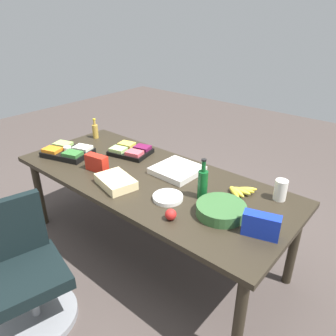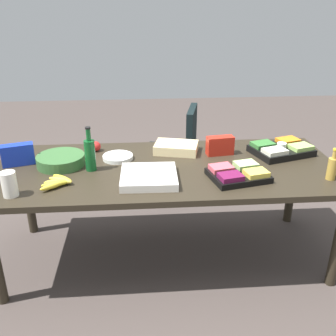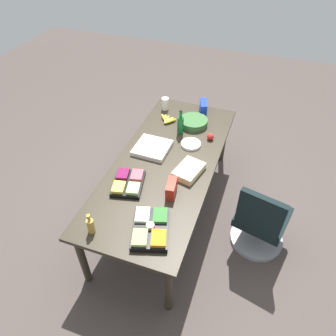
{
  "view_description": "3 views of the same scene",
  "coord_description": "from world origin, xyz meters",
  "px_view_note": "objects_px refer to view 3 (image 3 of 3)",
  "views": [
    {
      "loc": [
        1.63,
        -1.67,
        1.98
      ],
      "look_at": [
        0.13,
        0.09,
        0.84
      ],
      "focal_mm": 34.25,
      "sensor_mm": 36.0,
      "label": 1
    },
    {
      "loc": [
        0.18,
        2.46,
        1.84
      ],
      "look_at": [
        -0.0,
        0.08,
        0.77
      ],
      "focal_mm": 41.17,
      "sensor_mm": 36.0,
      "label": 2
    },
    {
      "loc": [
        -2.35,
        -0.85,
        2.92
      ],
      "look_at": [
        -0.13,
        -0.07,
        0.79
      ],
      "focal_mm": 33.94,
      "sensor_mm": 36.0,
      "label": 3
    }
  ],
  "objects_px": {
    "veggie_tray": "(150,228)",
    "conference_table": "(166,166)",
    "salad_bowl": "(194,122)",
    "chip_bag_red": "(172,188)",
    "paper_plate_stack": "(191,144)",
    "pizza_box": "(152,148)",
    "wine_bottle": "(180,125)",
    "office_chair": "(260,224)",
    "mayo_jar": "(165,104)",
    "apple_red": "(210,137)",
    "dressing_bottle": "(91,226)",
    "banana_bunch": "(167,119)",
    "sheet_cake": "(189,170)",
    "fruit_platter": "(128,183)",
    "chip_bag_blue": "(203,107)"
  },
  "relations": [
    {
      "from": "salad_bowl",
      "to": "banana_bunch",
      "type": "relative_size",
      "value": 1.43
    },
    {
      "from": "office_chair",
      "to": "chip_bag_blue",
      "type": "xyz_separation_m",
      "value": [
        1.19,
        0.94,
        0.49
      ]
    },
    {
      "from": "pizza_box",
      "to": "apple_red",
      "type": "xyz_separation_m",
      "value": [
        0.39,
        -0.55,
        0.01
      ]
    },
    {
      "from": "veggie_tray",
      "to": "conference_table",
      "type": "bearing_deg",
      "value": 11.28
    },
    {
      "from": "conference_table",
      "to": "veggie_tray",
      "type": "relative_size",
      "value": 4.91
    },
    {
      "from": "pizza_box",
      "to": "chip_bag_red",
      "type": "height_order",
      "value": "chip_bag_red"
    },
    {
      "from": "office_chair",
      "to": "banana_bunch",
      "type": "xyz_separation_m",
      "value": [
        0.86,
        1.3,
        0.44
      ]
    },
    {
      "from": "apple_red",
      "to": "wine_bottle",
      "type": "distance_m",
      "value": 0.37
    },
    {
      "from": "mayo_jar",
      "to": "chip_bag_red",
      "type": "xyz_separation_m",
      "value": [
        -1.37,
        -0.56,
        -0.01
      ]
    },
    {
      "from": "mayo_jar",
      "to": "paper_plate_stack",
      "type": "distance_m",
      "value": 0.81
    },
    {
      "from": "apple_red",
      "to": "chip_bag_red",
      "type": "relative_size",
      "value": 0.38
    },
    {
      "from": "veggie_tray",
      "to": "apple_red",
      "type": "height_order",
      "value": "veggie_tray"
    },
    {
      "from": "office_chair",
      "to": "mayo_jar",
      "type": "height_order",
      "value": "mayo_jar"
    },
    {
      "from": "mayo_jar",
      "to": "wine_bottle",
      "type": "xyz_separation_m",
      "value": [
        -0.44,
        -0.34,
        0.04
      ]
    },
    {
      "from": "apple_red",
      "to": "pizza_box",
      "type": "bearing_deg",
      "value": 125.3
    },
    {
      "from": "pizza_box",
      "to": "wine_bottle",
      "type": "height_order",
      "value": "wine_bottle"
    },
    {
      "from": "dressing_bottle",
      "to": "chip_bag_red",
      "type": "relative_size",
      "value": 1.06
    },
    {
      "from": "office_chair",
      "to": "apple_red",
      "type": "xyz_separation_m",
      "value": [
        0.67,
        0.72,
        0.45
      ]
    },
    {
      "from": "office_chair",
      "to": "apple_red",
      "type": "bearing_deg",
      "value": 46.97
    },
    {
      "from": "chip_bag_red",
      "to": "wine_bottle",
      "type": "bearing_deg",
      "value": 12.91
    },
    {
      "from": "conference_table",
      "to": "mayo_jar",
      "type": "distance_m",
      "value": 1.03
    },
    {
      "from": "pizza_box",
      "to": "paper_plate_stack",
      "type": "distance_m",
      "value": 0.43
    },
    {
      "from": "chip_bag_blue",
      "to": "veggie_tray",
      "type": "distance_m",
      "value": 1.92
    },
    {
      "from": "sheet_cake",
      "to": "apple_red",
      "type": "relative_size",
      "value": 4.21
    },
    {
      "from": "fruit_platter",
      "to": "conference_table",
      "type": "bearing_deg",
      "value": -26.56
    },
    {
      "from": "dressing_bottle",
      "to": "wine_bottle",
      "type": "xyz_separation_m",
      "value": [
        1.57,
        -0.27,
        0.04
      ]
    },
    {
      "from": "conference_table",
      "to": "pizza_box",
      "type": "bearing_deg",
      "value": 57.44
    },
    {
      "from": "dressing_bottle",
      "to": "chip_bag_red",
      "type": "distance_m",
      "value": 0.8
    },
    {
      "from": "banana_bunch",
      "to": "paper_plate_stack",
      "type": "relative_size",
      "value": 1.06
    },
    {
      "from": "pizza_box",
      "to": "chip_bag_red",
      "type": "distance_m",
      "value": 0.68
    },
    {
      "from": "dressing_bottle",
      "to": "sheet_cake",
      "type": "bearing_deg",
      "value": -30.18
    },
    {
      "from": "mayo_jar",
      "to": "apple_red",
      "type": "bearing_deg",
      "value": -122.09
    },
    {
      "from": "veggie_tray",
      "to": "paper_plate_stack",
      "type": "relative_size",
      "value": 2.23
    },
    {
      "from": "fruit_platter",
      "to": "wine_bottle",
      "type": "bearing_deg",
      "value": -12.25
    },
    {
      "from": "office_chair",
      "to": "wine_bottle",
      "type": "height_order",
      "value": "wine_bottle"
    },
    {
      "from": "sheet_cake",
      "to": "paper_plate_stack",
      "type": "height_order",
      "value": "sheet_cake"
    },
    {
      "from": "pizza_box",
      "to": "fruit_platter",
      "type": "bearing_deg",
      "value": 179.63
    },
    {
      "from": "salad_bowl",
      "to": "paper_plate_stack",
      "type": "xyz_separation_m",
      "value": [
        -0.39,
        -0.08,
        -0.02
      ]
    },
    {
      "from": "apple_red",
      "to": "paper_plate_stack",
      "type": "distance_m",
      "value": 0.25
    },
    {
      "from": "conference_table",
      "to": "chip_bag_red",
      "type": "relative_size",
      "value": 12.02
    },
    {
      "from": "wine_bottle",
      "to": "paper_plate_stack",
      "type": "distance_m",
      "value": 0.27
    },
    {
      "from": "conference_table",
      "to": "chip_bag_red",
      "type": "bearing_deg",
      "value": -154.19
    },
    {
      "from": "salad_bowl",
      "to": "chip_bag_red",
      "type": "xyz_separation_m",
      "value": [
        -1.16,
        -0.12,
        0.03
      ]
    },
    {
      "from": "salad_bowl",
      "to": "chip_bag_red",
      "type": "bearing_deg",
      "value": -174.19
    },
    {
      "from": "paper_plate_stack",
      "to": "banana_bunch",
      "type": "bearing_deg",
      "value": 48.54
    },
    {
      "from": "wine_bottle",
      "to": "paper_plate_stack",
      "type": "xyz_separation_m",
      "value": [
        -0.17,
        -0.18,
        -0.1
      ]
    },
    {
      "from": "mayo_jar",
      "to": "paper_plate_stack",
      "type": "height_order",
      "value": "mayo_jar"
    },
    {
      "from": "sheet_cake",
      "to": "paper_plate_stack",
      "type": "bearing_deg",
      "value": 13.65
    },
    {
      "from": "chip_bag_red",
      "to": "paper_plate_stack",
      "type": "distance_m",
      "value": 0.76
    },
    {
      "from": "paper_plate_stack",
      "to": "pizza_box",
      "type": "bearing_deg",
      "value": 119.88
    }
  ]
}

